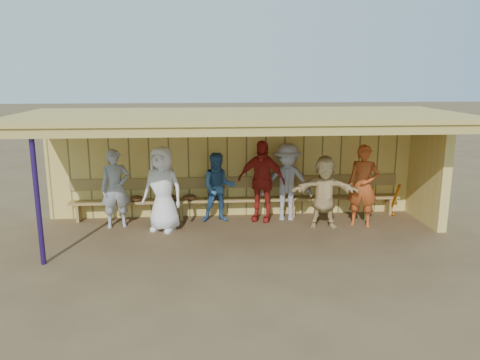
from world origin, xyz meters
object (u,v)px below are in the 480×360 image
object	(u,v)px
player_d	(261,181)
player_e	(287,182)
player_g	(363,186)
player_a	(116,189)
bench	(237,195)
player_b	(163,189)
player_f	(324,192)
player_c	(218,187)

from	to	relation	value
player_d	player_e	size ratio (longest dim) A/B	1.05
player_d	player_g	distance (m)	2.22
player_a	bench	distance (m)	2.73
player_g	bench	size ratio (longest dim) A/B	0.24
player_e	bench	world-z (taller)	player_e
player_b	player_e	world-z (taller)	player_b
player_d	bench	distance (m)	0.71
player_e	player_a	bearing A→B (deg)	-168.77
player_a	player_e	size ratio (longest dim) A/B	0.97
player_a	player_e	world-z (taller)	player_e
player_e	player_f	size ratio (longest dim) A/B	1.12
player_a	player_g	distance (m)	5.33
player_a	bench	world-z (taller)	player_a
player_f	player_a	bearing A→B (deg)	-178.07
player_c	player_b	bearing A→B (deg)	-158.09
player_a	player_f	bearing A→B (deg)	-17.21
player_c	player_g	bearing A→B (deg)	-12.38
player_e	player_c	bearing A→B (deg)	-172.05
player_a	player_g	bearing A→B (deg)	-16.44
player_e	bench	xyz separation A→B (m)	(-1.10, 0.31, -0.35)
player_d	player_f	xyz separation A→B (m)	(1.30, -0.57, -0.13)
player_f	bench	size ratio (longest dim) A/B	0.21
player_b	player_d	bearing A→B (deg)	37.41
player_c	bench	xyz separation A→B (m)	(0.45, 0.31, -0.26)
player_c	player_e	distance (m)	1.55
player_b	player_a	bearing A→B (deg)	-173.25
player_a	player_d	bearing A→B (deg)	-8.78
player_b	player_g	distance (m)	4.30
player_a	player_c	xyz separation A→B (m)	(2.21, 0.22, -0.07)
player_b	player_f	xyz separation A→B (m)	(3.45, -0.04, -0.12)
player_c	player_e	bearing A→B (deg)	-2.05
player_f	bench	world-z (taller)	player_f
player_a	player_b	world-z (taller)	player_b
player_d	bench	xyz separation A→B (m)	(-0.52, 0.31, -0.39)
player_g	player_a	bearing A→B (deg)	-160.11
player_f	bench	distance (m)	2.03
player_d	player_g	world-z (taller)	player_d
player_a	player_b	distance (m)	1.08
player_g	bench	distance (m)	2.82
player_b	player_g	size ratio (longest dim) A/B	1.01
player_e	player_d	bearing A→B (deg)	-172.05
player_b	player_c	bearing A→B (deg)	47.59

